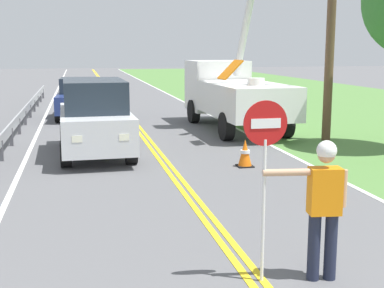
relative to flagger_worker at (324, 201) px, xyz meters
name	(u,v)px	position (x,y,z in m)	size (l,w,h in m)	color
grass_verge_right	(382,113)	(10.77, 16.03, -1.04)	(16.00, 110.00, 0.01)	#517F3D
centerline_yellow_left	(130,120)	(-0.92, 16.03, -1.04)	(0.11, 110.00, 0.01)	yellow
centerline_yellow_right	(134,120)	(-0.74, 16.03, -1.04)	(0.11, 110.00, 0.01)	yellow
edge_line_right	(215,118)	(2.77, 16.03, -1.04)	(0.12, 110.00, 0.01)	silver
edge_line_left	(42,122)	(-4.43, 16.03, -1.04)	(0.12, 110.00, 0.01)	silver
flagger_worker	(324,201)	(0.00, 0.00, 0.00)	(1.08, 0.30, 1.83)	#1E2338
stop_sign_paddle	(265,151)	(-0.76, 0.10, 0.66)	(0.56, 0.04, 2.33)	silver
utility_bucket_truck	(232,90)	(2.61, 12.96, 0.39)	(2.67, 6.88, 6.12)	white
oncoming_suv_nearest	(95,117)	(-2.56, 8.90, 0.01)	(2.01, 4.65, 2.10)	silver
oncoming_sedan_second	(80,98)	(-2.91, 17.26, -0.21)	(2.07, 4.18, 1.70)	navy
traffic_cone_lead	(325,184)	(1.70, 3.36, -0.71)	(0.40, 0.40, 0.70)	orange
traffic_cone_mid	(245,154)	(1.08, 6.57, -0.71)	(0.40, 0.40, 0.70)	orange
guardrail_left_shoulder	(15,124)	(-5.03, 12.00, -0.53)	(0.10, 32.00, 0.71)	#9EA0A3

